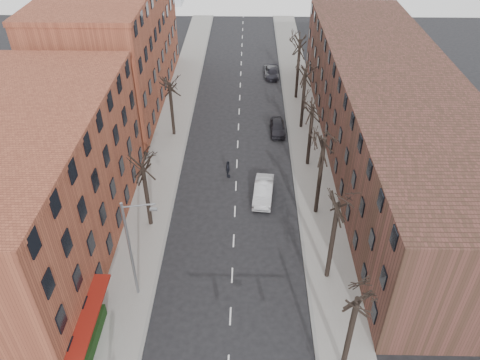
{
  "coord_description": "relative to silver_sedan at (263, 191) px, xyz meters",
  "views": [
    {
      "loc": [
        1.12,
        -13.85,
        28.47
      ],
      "look_at": [
        0.49,
        19.56,
        4.0
      ],
      "focal_mm": 35.0,
      "sensor_mm": 36.0,
      "label": 1
    }
  ],
  "objects": [
    {
      "name": "tree_left_a",
      "position": [
        -10.32,
        -4.12,
        -0.83
      ],
      "size": [
        5.2,
        5.2,
        9.5
      ],
      "primitive_type": null,
      "color": "black",
      "rests_on": "ground"
    },
    {
      "name": "parked_car_near",
      "position": [
        1.95,
        12.59,
        -0.09
      ],
      "size": [
        1.8,
        4.36,
        1.48
      ],
      "primitive_type": "imported",
      "rotation": [
        0.0,
        0.0,
        0.01
      ],
      "color": "black",
      "rests_on": "ground"
    },
    {
      "name": "hedge",
      "position": [
        -12.22,
        -17.12,
        -0.18
      ],
      "size": [
        0.8,
        6.0,
        1.0
      ],
      "primitive_type": "cube",
      "color": "#1C3813",
      "rests_on": "sidewalk_left"
    },
    {
      "name": "pedestrian_crossing",
      "position": [
        -3.58,
        3.47,
        0.12
      ],
      "size": [
        0.55,
        1.15,
        1.9
      ],
      "primitive_type": "imported",
      "rotation": [
        0.0,
        0.0,
        1.65
      ],
      "color": "black",
      "rests_on": "ground"
    },
    {
      "name": "building_left_near",
      "position": [
        -18.72,
        -7.12,
        5.17
      ],
      "size": [
        12.0,
        26.0,
        12.0
      ],
      "primitive_type": "cube",
      "color": "brown",
      "rests_on": "ground"
    },
    {
      "name": "silver_sedan",
      "position": [
        0.0,
        0.0,
        0.0
      ],
      "size": [
        2.26,
        5.2,
        1.66
      ],
      "primitive_type": "imported",
      "rotation": [
        0.0,
        0.0,
        -0.1
      ],
      "color": "#AFB2B7",
      "rests_on": "ground"
    },
    {
      "name": "sidewalk_right",
      "position": [
        5.28,
        12.88,
        -0.76
      ],
      "size": [
        4.0,
        90.0,
        0.15
      ],
      "primitive_type": "cube",
      "color": "gray",
      "rests_on": "ground"
    },
    {
      "name": "building_right",
      "position": [
        13.28,
        7.88,
        4.17
      ],
      "size": [
        12.0,
        50.0,
        10.0
      ],
      "primitive_type": "cube",
      "color": "#532E27",
      "rests_on": "ground"
    },
    {
      "name": "tree_right_e",
      "position": [
        4.88,
        13.88,
        -0.83
      ],
      "size": [
        5.2,
        5.2,
        10.8
      ],
      "primitive_type": null,
      "color": "black",
      "rests_on": "ground"
    },
    {
      "name": "tree_right_d",
      "position": [
        4.88,
        5.88,
        -0.83
      ],
      "size": [
        5.2,
        5.2,
        10.0
      ],
      "primitive_type": null,
      "color": "black",
      "rests_on": "ground"
    },
    {
      "name": "parked_car_far",
      "position": [
        1.78,
        29.23,
        -0.22
      ],
      "size": [
        2.16,
        4.47,
        1.23
      ],
      "primitive_type": "imported",
      "rotation": [
        0.0,
        0.0,
        0.03
      ],
      "color": "#595B60",
      "rests_on": "ground"
    },
    {
      "name": "tree_right_b",
      "position": [
        4.88,
        -10.12,
        -0.83
      ],
      "size": [
        5.2,
        5.2,
        10.8
      ],
      "primitive_type": null,
      "color": "black",
      "rests_on": "ground"
    },
    {
      "name": "tree_right_f",
      "position": [
        4.88,
        21.88,
        -0.83
      ],
      "size": [
        5.2,
        5.2,
        11.6
      ],
      "primitive_type": null,
      "color": "black",
      "rests_on": "ground"
    },
    {
      "name": "tree_right_c",
      "position": [
        4.88,
        -2.12,
        -0.83
      ],
      "size": [
        5.2,
        5.2,
        11.6
      ],
      "primitive_type": null,
      "color": "black",
      "rests_on": "ground"
    },
    {
      "name": "tree_left_b",
      "position": [
        -10.32,
        11.88,
        -0.83
      ],
      "size": [
        5.2,
        5.2,
        9.5
      ],
      "primitive_type": null,
      "color": "black",
      "rests_on": "ground"
    },
    {
      "name": "awning_left",
      "position": [
        -12.12,
        -16.12,
        -0.83
      ],
      "size": [
        1.2,
        7.0,
        0.15
      ],
      "primitive_type": "cube",
      "color": "maroon",
      "rests_on": "ground"
    },
    {
      "name": "sidewalk_left",
      "position": [
        -10.72,
        12.88,
        -0.76
      ],
      "size": [
        4.0,
        90.0,
        0.15
      ],
      "primitive_type": "cube",
      "color": "gray",
      "rests_on": "ground"
    },
    {
      "name": "parked_car_mid",
      "position": [
        1.99,
        28.73,
        -0.22
      ],
      "size": [
        2.15,
        4.39,
        1.23
      ],
      "primitive_type": "imported",
      "rotation": [
        0.0,
        0.0,
        -0.1
      ],
      "color": "black",
      "rests_on": "ground"
    },
    {
      "name": "building_left_far",
      "position": [
        -18.72,
        21.88,
        6.17
      ],
      "size": [
        12.0,
        28.0,
        14.0
      ],
      "primitive_type": "cube",
      "color": "brown",
      "rests_on": "ground"
    },
    {
      "name": "streetlight",
      "position": [
        -9.75,
        -12.12,
        4.18
      ],
      "size": [
        2.45,
        0.22,
        9.03
      ],
      "color": "slate",
      "rests_on": "ground"
    }
  ]
}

